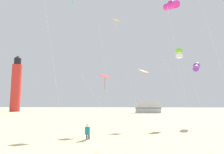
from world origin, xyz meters
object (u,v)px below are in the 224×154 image
kite_flyer_standing (87,131)px  kite_tube_magenta (171,5)px  kite_diamond_orange (143,73)px  kite_diamond_gold (115,25)px  lighthouse_distant (16,85)px  kite_tube_violet (197,67)px  kite_box_lime (179,53)px  rv_van_silver (148,107)px  kite_diamond_scarlet (105,78)px

kite_flyer_standing → kite_tube_magenta: kite_tube_magenta is taller
kite_diamond_orange → kite_flyer_standing: bearing=-123.2°
kite_diamond_gold → lighthouse_distant: (-31.01, 35.39, -3.72)m
kite_tube_magenta → kite_tube_violet: (4.36, 6.07, -5.12)m
lighthouse_distant → kite_flyer_standing: bearing=-55.5°
kite_diamond_orange → kite_box_lime: 6.35m
kite_diamond_orange → rv_van_silver: 31.38m
kite_tube_magenta → kite_tube_violet: 9.06m
kite_flyer_standing → kite_tube_violet: bearing=-140.9°
kite_diamond_gold → kite_tube_violet: 11.44m
kite_box_lime → kite_tube_magenta: bearing=-110.7°
kite_diamond_scarlet → kite_diamond_gold: 7.41m
kite_flyer_standing → kite_tube_violet: kite_tube_violet is taller
kite_flyer_standing → kite_diamond_scarlet: bearing=-104.5°
rv_van_silver → kite_tube_magenta: bearing=-94.9°
kite_box_lime → lighthouse_distant: size_ratio=0.56×
kite_flyer_standing → kite_diamond_orange: 10.29m
kite_tube_violet → lighthouse_distant: (-41.08, 32.23, 0.71)m
kite_diamond_scarlet → rv_van_silver: (8.11, 34.17, -3.58)m
kite_diamond_scarlet → kite_tube_violet: 12.87m
kite_diamond_scarlet → kite_diamond_gold: size_ratio=0.43×
kite_tube_magenta → rv_van_silver: size_ratio=1.98×
kite_diamond_orange → kite_box_lime: (4.83, 2.94, 2.89)m
kite_diamond_scarlet → lighthouse_distant: lighthouse_distant is taller
kite_box_lime → rv_van_silver: bearing=91.4°
kite_flyer_standing → kite_tube_magenta: bearing=-151.9°
kite_tube_magenta → kite_tube_violet: bearing=54.3°
kite_flyer_standing → kite_tube_magenta: size_ratio=0.09×
kite_diamond_gold → kite_tube_magenta: bearing=-26.9°
kite_tube_violet → lighthouse_distant: size_ratio=0.47×
kite_flyer_standing → kite_diamond_orange: kite_diamond_orange is taller
kite_diamond_orange → rv_van_silver: (4.13, 30.77, -4.54)m
kite_diamond_scarlet → kite_tube_violet: bearing=30.6°
kite_flyer_standing → lighthouse_distant: size_ratio=0.07×
kite_diamond_orange → kite_diamond_scarlet: 5.32m
kite_tube_magenta → kite_box_lime: 7.23m
kite_diamond_gold → kite_box_lime: bearing=20.9°
kite_flyer_standing → kite_tube_violet: 17.02m
kite_tube_magenta → kite_tube_violet: size_ratio=1.65×
kite_tube_violet → rv_van_silver: size_ratio=1.20×
lighthouse_distant → kite_diamond_orange: bearing=-45.9°
kite_diamond_orange → kite_box_lime: kite_box_lime is taller
kite_diamond_scarlet → kite_tube_violet: (10.92, 6.46, 2.16)m
kite_box_lime → kite_diamond_scarlet: 11.51m
kite_tube_magenta → lighthouse_distant: bearing=133.8°
kite_diamond_gold → lighthouse_distant: bearing=131.2°
kite_tube_violet → kite_tube_magenta: bearing=-125.7°
kite_diamond_orange → kite_box_lime: size_ratio=0.67×
kite_diamond_gold → kite_tube_violet: (10.07, 3.16, -4.42)m
rv_van_silver → kite_diamond_gold: bearing=-105.6°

